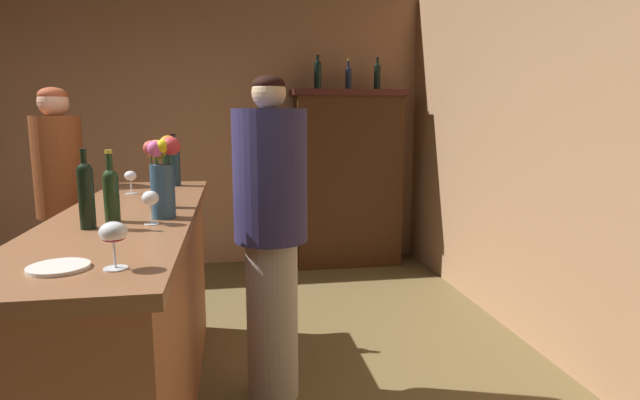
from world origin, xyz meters
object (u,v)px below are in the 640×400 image
Objects in this scene: flower_arrangement at (162,170)px; bartender at (271,228)px; wine_glass_mid at (150,199)px; cheese_plate at (59,267)px; display_cabinet at (348,176)px; wine_bottle_merlot at (174,163)px; wine_bottle_syrah at (167,183)px; display_bottle_center at (377,75)px; bar_counter at (134,320)px; wine_glass_rear at (130,177)px; wine_bottle_chardonnay at (86,193)px; wine_bottle_malbec at (111,192)px; display_bottle_midleft at (348,77)px; patron_by_cabinet at (61,203)px; display_bottle_left at (318,74)px; wine_glass_front at (113,235)px.

flower_arrangement is 0.21× the size of bartender.
wine_glass_mid is at bearing -104.15° from flower_arrangement.
flower_arrangement is 0.81m from cheese_plate.
display_cabinet is 10.09× the size of cheese_plate.
wine_bottle_syrah is at bearing -86.24° from wine_bottle_merlot.
bar_counter is at bearing -127.00° from display_bottle_center.
wine_glass_rear is 0.43× the size of display_bottle_center.
wine_glass_rear is at bearing -136.26° from display_bottle_center.
bar_counter is at bearing 76.09° from wine_bottle_chardonnay.
display_bottle_midleft is at bearing 59.13° from wine_bottle_malbec.
wine_bottle_malbec is 0.38m from wine_bottle_syrah.
display_bottle_center is (1.75, 2.72, 0.64)m from flower_arrangement.
bartender is at bearing 21.43° from patron_by_cabinet.
flower_arrangement is at bearing -118.10° from display_bottle_midleft.
display_bottle_left is 1.04× the size of display_bottle_center.
wine_glass_mid is (0.01, 0.64, 0.00)m from wine_glass_front.
display_cabinet is 13.10× the size of wine_glass_rear.
display_cabinet reaches higher than bartender.
patron_by_cabinet reaches higher than wine_bottle_merlot.
wine_bottle_syrah is at bearing -125.72° from display_bottle_center.
display_bottle_midleft is at bearing 57.40° from bar_counter.
display_bottle_midleft is at bearing 66.86° from wine_glass_front.
bar_counter is 0.71m from wine_glass_mid.
wine_glass_rear is (-0.25, 0.92, -0.01)m from wine_glass_mid.
display_bottle_midleft reaches higher than bar_counter.
wine_bottle_chardonnay is 0.19× the size of bartender.
display_cabinet is 1.04× the size of patron_by_cabinet.
bartender reaches higher than patron_by_cabinet.
wine_bottle_merlot reaches higher than wine_glass_front.
patron_by_cabinet is (-2.27, -1.47, -0.95)m from display_bottle_midleft.
bartender reaches higher than bar_counter.
bartender is (-1.25, -2.43, -0.98)m from display_bottle_center.
wine_bottle_malbec is 0.91× the size of wine_bottle_merlot.
wine_glass_mid is (-1.49, -2.86, 0.25)m from display_cabinet.
cheese_plate is at bearing -94.21° from wine_bottle_merlot.
wine_glass_mid is 0.48× the size of display_bottle_midleft.
wine_glass_mid is at bearing -62.04° from bar_counter.
display_bottle_center is 2.90m from bartender.
wine_bottle_malbec is at bearing 89.79° from cheese_plate.
wine_bottle_merlot is (0.12, 0.96, 0.68)m from bar_counter.
bar_counter is at bearing -97.00° from wine_bottle_merlot.
cheese_plate is at bearing -87.23° from wine_glass_rear.
wine_bottle_syrah is at bearing 59.70° from wine_bottle_malbec.
wine_bottle_syrah is at bearing -120.94° from display_bottle_midleft.
wine_glass_front is 1.58m from wine_glass_rear.
wine_glass_mid is (0.04, -1.25, -0.05)m from wine_bottle_merlot.
bar_counter is 1.37× the size of bartender.
wine_bottle_merlot is 0.20× the size of bartender.
wine_glass_front is at bearing -8.59° from cheese_plate.
patron_by_cabinet reaches higher than wine_bottle_chardonnay.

